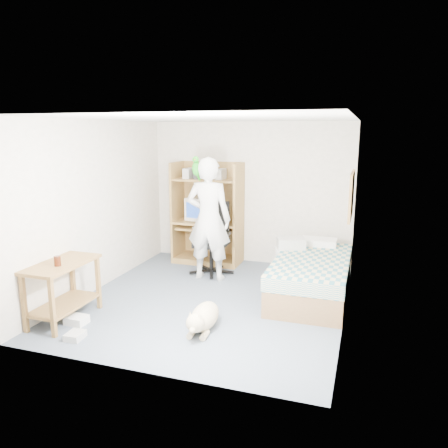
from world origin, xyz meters
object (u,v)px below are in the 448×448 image
Objects in this scene: computer_hutch at (208,217)px; printer_cart at (290,260)px; side_desk at (63,282)px; office_chair at (213,248)px; person at (209,219)px; dog at (203,317)px; bed at (312,276)px.

computer_hutch is 3.32× the size of printer_cart.
side_desk is 2.63m from office_chair.
computer_hutch reaches higher than side_desk.
printer_cart is (1.28, 0.21, -0.62)m from person.
person is 1.43m from printer_cart.
computer_hutch is 1.88× the size of dog.
dog is at bearing -74.82° from office_chair.
printer_cart is at bearing 42.83° from side_desk.
office_chair is 1.23× the size of dog.
dog is (1.76, 0.28, -0.34)m from side_desk.
dog is (-1.09, -1.53, -0.13)m from bed.
dog is (0.91, -2.65, -0.66)m from computer_hutch.
bed is 0.61m from printer_cart.
office_chair reaches higher than side_desk.
office_chair is at bearing 64.61° from side_desk.
side_desk reaches higher than bed.
printer_cart is at bearing -6.02° from office_chair.
side_desk reaches higher than dog.
bed is 2.02× the size of side_desk.
person is at bearing 60.23° from side_desk.
dog is (0.63, -2.09, -0.26)m from office_chair.
printer_cart is at bearing -172.19° from person.
side_desk is (-2.85, -1.82, 0.21)m from bed.
office_chair reaches higher than printer_cart.
dog is at bearing -128.11° from printer_cart.
printer_cart is (0.69, 1.99, 0.20)m from dog.
printer_cart is (-0.39, 0.46, 0.07)m from bed.
bed is at bearing 169.88° from person.
office_chair is 2.20m from dog.
side_desk is at bearing -117.08° from office_chair.
person reaches higher than side_desk.
side_desk reaches higher than printer_cart.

